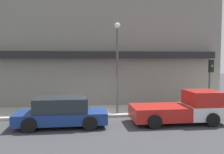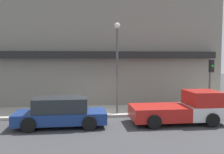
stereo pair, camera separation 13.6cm
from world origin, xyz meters
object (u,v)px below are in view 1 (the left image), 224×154
Objects in this scene: fire_hydrant at (146,108)px; street_lamp at (117,57)px; pickup_truck at (183,109)px; parked_car at (61,112)px; traffic_light at (210,76)px.

street_lamp is at bearing 176.21° from fire_hydrant.
pickup_truck is at bearing -52.72° from fire_hydrant.
fire_hydrant is at bearing -3.79° from street_lamp.
street_lamp is at bearing 34.98° from parked_car.
parked_car is 1.41× the size of traffic_light.
parked_car is at bearing 178.70° from pickup_truck.
parked_car is 9.62m from traffic_light.
pickup_truck is at bearing 1.76° from parked_car.
street_lamp reaches higher than traffic_light.
street_lamp is at bearing 146.20° from pickup_truck.
street_lamp is (-3.36, 2.14, 2.85)m from pickup_truck.
street_lamp is (-1.82, 0.12, 3.16)m from fire_hydrant.
fire_hydrant is (-1.54, 2.02, -0.31)m from pickup_truck.
pickup_truck is 4.90m from street_lamp.
fire_hydrant is at bearing 125.99° from pickup_truck.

